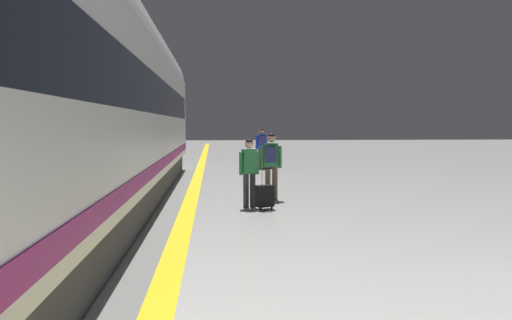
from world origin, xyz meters
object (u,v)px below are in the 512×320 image
(high_speed_train, at_px, (39,84))
(passenger_near, at_px, (271,160))
(passenger_far, at_px, (262,145))
(passenger_mid, at_px, (249,168))
(duffel_bag_near, at_px, (260,195))
(duffel_bag_far, at_px, (270,165))
(suitcase_mid, at_px, (265,196))

(high_speed_train, relative_size, passenger_near, 17.31)
(passenger_near, distance_m, passenger_far, 8.98)
(high_speed_train, height_order, passenger_mid, high_speed_train)
(duffel_bag_near, relative_size, duffel_bag_far, 1.00)
(high_speed_train, distance_m, duffel_bag_near, 6.25)
(suitcase_mid, bearing_deg, passenger_near, 77.99)
(suitcase_mid, height_order, passenger_far, passenger_far)
(suitcase_mid, height_order, duffel_bag_far, suitcase_mid)
(suitcase_mid, bearing_deg, duffel_bag_far, 83.13)
(passenger_far, distance_m, duffel_bag_far, 0.95)
(passenger_far, xyz_separation_m, duffel_bag_far, (0.32, -0.19, -0.87))
(passenger_far, relative_size, duffel_bag_far, 3.93)
(passenger_mid, height_order, suitcase_mid, passenger_mid)
(passenger_near, height_order, duffel_bag_far, passenger_near)
(suitcase_mid, bearing_deg, duffel_bag_near, 90.22)
(passenger_far, bearing_deg, duffel_bag_far, -31.24)
(passenger_far, bearing_deg, suitcase_mid, -95.02)
(duffel_bag_near, bearing_deg, suitcase_mid, -89.78)
(high_speed_train, xyz_separation_m, duffel_bag_near, (3.73, 4.42, -2.35))
(duffel_bag_near, distance_m, passenger_far, 9.37)
(duffel_bag_near, bearing_deg, passenger_far, 84.34)
(passenger_mid, relative_size, duffel_bag_far, 3.55)
(duffel_bag_far, bearing_deg, high_speed_train, -110.19)
(passenger_mid, height_order, passenger_far, passenger_far)
(passenger_far, bearing_deg, duffel_bag_near, -95.66)
(high_speed_train, xyz_separation_m, suitcase_mid, (3.74, 3.29, -2.20))
(high_speed_train, distance_m, duffel_bag_far, 14.59)
(duffel_bag_near, relative_size, suitcase_mid, 0.47)
(passenger_near, xyz_separation_m, duffel_bag_near, (-0.32, -0.33, -0.84))
(duffel_bag_near, height_order, suitcase_mid, suitcase_mid)
(high_speed_train, height_order, suitcase_mid, high_speed_train)
(passenger_far, bearing_deg, high_speed_train, -108.74)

